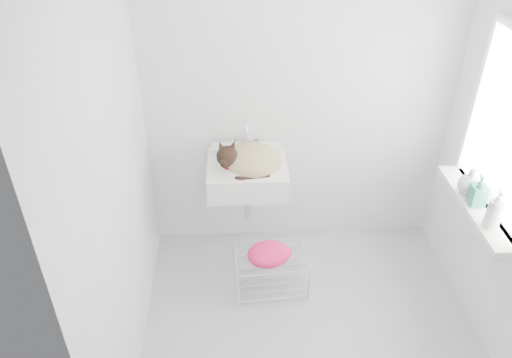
{
  "coord_description": "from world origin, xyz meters",
  "views": [
    {
      "loc": [
        -0.48,
        -2.19,
        2.71
      ],
      "look_at": [
        -0.34,
        0.5,
        0.88
      ],
      "focal_mm": 35.1,
      "sensor_mm": 36.0,
      "label": 1
    }
  ],
  "objects_px": {
    "bottle_c": "(467,193)",
    "wire_rack": "(270,270)",
    "bottle_b": "(475,204)",
    "sink": "(247,163)",
    "cat": "(249,160)",
    "bottle_a": "(490,226)"
  },
  "relations": [
    {
      "from": "cat",
      "to": "bottle_b",
      "type": "relative_size",
      "value": 2.28
    },
    {
      "from": "cat",
      "to": "bottle_a",
      "type": "xyz_separation_m",
      "value": [
        1.37,
        -0.74,
        -0.04
      ]
    },
    {
      "from": "cat",
      "to": "bottle_c",
      "type": "bearing_deg",
      "value": -9.52
    },
    {
      "from": "wire_rack",
      "to": "bottle_b",
      "type": "relative_size",
      "value": 2.44
    },
    {
      "from": "bottle_b",
      "to": "bottle_c",
      "type": "bearing_deg",
      "value": 90.0
    },
    {
      "from": "bottle_a",
      "to": "bottle_b",
      "type": "bearing_deg",
      "value": 90.0
    },
    {
      "from": "bottle_b",
      "to": "bottle_c",
      "type": "xyz_separation_m",
      "value": [
        0.0,
        0.12,
        0.0
      ]
    },
    {
      "from": "cat",
      "to": "bottle_a",
      "type": "bearing_deg",
      "value": -21.33
    },
    {
      "from": "bottle_b",
      "to": "bottle_a",
      "type": "bearing_deg",
      "value": -90.0
    },
    {
      "from": "sink",
      "to": "bottle_c",
      "type": "distance_m",
      "value": 1.45
    },
    {
      "from": "wire_rack",
      "to": "bottle_a",
      "type": "height_order",
      "value": "bottle_a"
    },
    {
      "from": "bottle_b",
      "to": "sink",
      "type": "bearing_deg",
      "value": 158.62
    },
    {
      "from": "bottle_c",
      "to": "bottle_b",
      "type": "bearing_deg",
      "value": -90.0
    },
    {
      "from": "sink",
      "to": "bottle_b",
      "type": "xyz_separation_m",
      "value": [
        1.39,
        -0.54,
        0.0
      ]
    },
    {
      "from": "bottle_c",
      "to": "wire_rack",
      "type": "bearing_deg",
      "value": 176.09
    },
    {
      "from": "bottle_a",
      "to": "bottle_c",
      "type": "bearing_deg",
      "value": 90.0
    },
    {
      "from": "bottle_a",
      "to": "bottle_c",
      "type": "xyz_separation_m",
      "value": [
        0.0,
        0.33,
        0.0
      ]
    },
    {
      "from": "wire_rack",
      "to": "bottle_b",
      "type": "distance_m",
      "value": 1.44
    },
    {
      "from": "cat",
      "to": "bottle_a",
      "type": "distance_m",
      "value": 1.56
    },
    {
      "from": "sink",
      "to": "bottle_a",
      "type": "height_order",
      "value": "sink"
    },
    {
      "from": "sink",
      "to": "bottle_c",
      "type": "xyz_separation_m",
      "value": [
        1.39,
        -0.42,
        0.0
      ]
    },
    {
      "from": "sink",
      "to": "wire_rack",
      "type": "xyz_separation_m",
      "value": [
        0.15,
        -0.34,
        -0.7
      ]
    }
  ]
}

